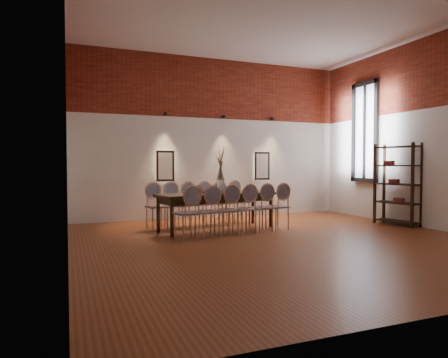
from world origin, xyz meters
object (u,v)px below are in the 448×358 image
object	(u,v)px
chair_far_f	(239,202)
book	(210,192)
bowl	(198,189)
chair_near_b	(207,212)
chair_near_d	(244,209)
chair_far_d	(209,203)
dining_table	(217,211)
chair_far_c	(192,204)
chair_near_e	(261,208)
chair_near_a	(187,213)
shelving_rack	(397,184)
chair_near_c	(226,210)
chair_far_a	(157,206)
vase	(221,186)
chair_far_b	(175,205)
chair_near_f	(277,207)
chair_far_e	(225,202)

from	to	relation	value
chair_far_f	book	bearing A→B (deg)	27.40
bowl	chair_near_b	bearing A→B (deg)	-92.43
chair_near_b	bowl	size ratio (longest dim) A/B	3.92
chair_near_d	book	size ratio (longest dim) A/B	3.62
chair_far_d	dining_table	bearing A→B (deg)	73.08
dining_table	chair_far_c	size ratio (longest dim) A/B	2.63
chair_near_e	chair_near_a	bearing A→B (deg)	-180.00
shelving_rack	chair_near_d	bearing A→B (deg)	167.03
chair_near_c	book	world-z (taller)	chair_near_c
chair_far_a	chair_far_f	xyz separation A→B (m)	(2.02, 0.39, 0.00)
book	dining_table	bearing A→B (deg)	-23.98
shelving_rack	chair_far_a	bearing A→B (deg)	156.13
chair_far_a	bowl	size ratio (longest dim) A/B	3.92
chair_near_c	book	xyz separation A→B (m)	(-0.06, 0.76, 0.30)
chair_near_e	chair_far_c	bearing A→B (deg)	121.32
chair_near_d	vase	size ratio (longest dim) A/B	3.13
dining_table	chair_near_d	distance (m)	0.71
dining_table	book	world-z (taller)	book
chair_far_c	shelving_rack	world-z (taller)	shelving_rack
dining_table	chair_near_d	size ratio (longest dim) A/B	2.63
chair_far_a	chair_far_b	world-z (taller)	same
chair_far_c	bowl	xyz separation A→B (m)	(-0.12, -0.76, 0.37)
chair_near_d	chair_far_c	xyz separation A→B (m)	(-0.66, 1.25, 0.00)
dining_table	chair_far_a	world-z (taller)	chair_far_a
chair_near_e	chair_near_c	bearing A→B (deg)	-180.00
chair_near_f	chair_far_f	xyz separation A→B (m)	(-0.26, 1.33, 0.00)
dining_table	chair_near_c	bearing A→B (deg)	-106.92
chair_far_d	bowl	world-z (taller)	chair_far_d
chair_near_e	chair_near_b	bearing A→B (deg)	-180.00
chair_far_b	chair_far_a	bearing A→B (deg)	0.00
chair_near_c	chair_far_d	bearing A→B (deg)	73.08
chair_near_b	chair_far_d	size ratio (longest dim) A/B	1.00
book	chair_far_d	bearing A→B (deg)	72.33
chair_far_b	dining_table	bearing A→B (deg)	132.39
chair_near_b	chair_far_e	size ratio (longest dim) A/B	1.00
chair_near_a	chair_near_c	distance (m)	0.82
chair_near_d	chair_far_b	xyz separation A→B (m)	(-1.07, 1.17, 0.00)
shelving_rack	chair_far_d	bearing A→B (deg)	148.70
chair_far_c	chair_far_d	size ratio (longest dim) A/B	1.00
chair_far_c	chair_far_f	distance (m)	1.24
chair_near_c	chair_far_d	xyz separation A→B (m)	(0.15, 1.41, 0.00)
chair_near_d	book	world-z (taller)	chair_near_d
dining_table	chair_far_f	size ratio (longest dim) A/B	2.63
chair_near_c	chair_near_f	size ratio (longest dim) A/B	1.00
chair_near_d	bowl	distance (m)	0.99
chair_near_d	chair_near_e	world-z (taller)	same
chair_near_a	chair_far_b	xyz separation A→B (m)	(0.15, 1.41, 0.00)
chair_near_f	chair_far_f	size ratio (longest dim) A/B	1.00
chair_far_b	vase	distance (m)	1.07
book	chair_near_e	bearing A→B (deg)	-35.01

